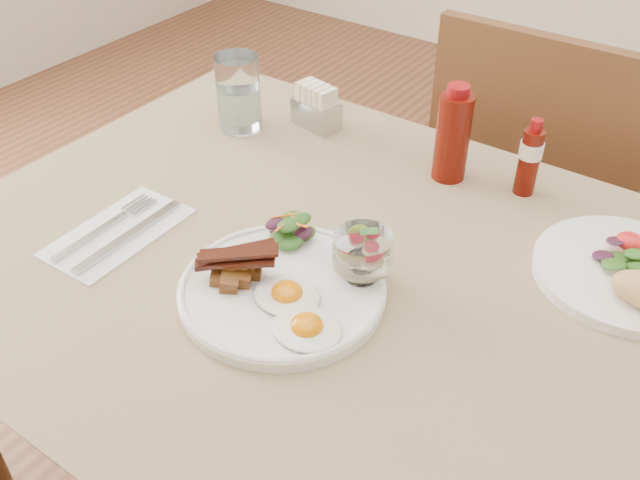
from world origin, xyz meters
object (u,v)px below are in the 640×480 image
sugar_caddy (316,109)px  table (379,333)px  chair_far (535,200)px  main_plate (282,291)px  water_glass (239,97)px  ketchup_bottle (453,136)px  second_plate (633,276)px  hot_sauce_bottle (530,158)px  fruit_cup (363,251)px

sugar_caddy → table: bearing=-32.1°
chair_far → sugar_caddy: bearing=-134.8°
main_plate → water_glass: (-0.35, 0.33, 0.05)m
table → ketchup_bottle: (-0.06, 0.31, 0.17)m
water_glass → ketchup_bottle: bearing=9.6°
second_plate → sugar_caddy: bearing=168.8°
chair_far → water_glass: 0.69m
chair_far → main_plate: (-0.10, -0.76, 0.24)m
second_plate → sugar_caddy: 0.63m
sugar_caddy → second_plate: bearing=0.2°
table → main_plate: bearing=-137.5°
table → second_plate: second_plate is taller
ketchup_bottle → hot_sauce_bottle: bearing=13.1°
ketchup_bottle → sugar_caddy: 0.29m
table → chair_far: 0.68m
main_plate → hot_sauce_bottle: bearing=68.7°
fruit_cup → hot_sauce_bottle: hot_sauce_bottle is taller
chair_far → sugar_caddy: 0.55m
second_plate → main_plate: bearing=-142.3°
main_plate → water_glass: bearing=136.8°
hot_sauce_bottle → sugar_caddy: hot_sauce_bottle is taller
second_plate → sugar_caddy: size_ratio=2.56×
second_plate → sugar_caddy: (-0.62, 0.12, 0.02)m
table → second_plate: size_ratio=5.28×
second_plate → ketchup_bottle: (-0.33, 0.11, 0.06)m
chair_far → ketchup_bottle: chair_far is taller
fruit_cup → water_glass: 0.50m
water_glass → table: bearing=-27.7°
water_glass → sugar_caddy: bearing=35.9°
fruit_cup → sugar_caddy: (-0.31, 0.34, -0.02)m
table → sugar_caddy: sugar_caddy is taller
sugar_caddy → water_glass: (-0.12, -0.08, 0.02)m
second_plate → water_glass: 0.73m
second_plate → hot_sauce_bottle: hot_sauce_bottle is taller
water_glass → main_plate: bearing=-43.2°
ketchup_bottle → hot_sauce_bottle: ketchup_bottle is taller
chair_far → sugar_caddy: size_ratio=9.46×
main_plate → second_plate: (0.38, 0.29, 0.01)m
table → water_glass: water_glass is taller
hot_sauce_bottle → sugar_caddy: 0.41m
fruit_cup → hot_sauce_bottle: (0.09, 0.35, 0.00)m
ketchup_bottle → sugar_caddy: ketchup_bottle is taller
hot_sauce_bottle → sugar_caddy: size_ratio=1.34×
second_plate → water_glass: water_glass is taller
water_glass → hot_sauce_bottle: bearing=10.5°
fruit_cup → ketchup_bottle: size_ratio=0.49×
hot_sauce_bottle → water_glass: size_ratio=0.95×
main_plate → sugar_caddy: (-0.24, 0.41, 0.03)m
second_plate → ketchup_bottle: ketchup_bottle is taller
table → sugar_caddy: 0.48m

